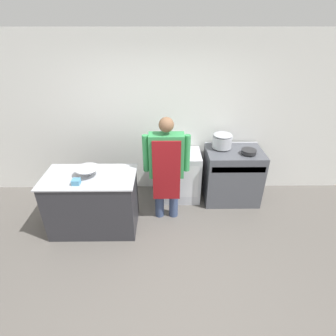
{
  "coord_description": "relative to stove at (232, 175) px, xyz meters",
  "views": [
    {
      "loc": [
        0.06,
        -2.21,
        2.77
      ],
      "look_at": [
        0.09,
        1.1,
        0.91
      ],
      "focal_mm": 28.0,
      "sensor_mm": 36.0,
      "label": 1
    }
  ],
  "objects": [
    {
      "name": "wall_back",
      "position": [
        -1.19,
        0.4,
        0.89
      ],
      "size": [
        8.0,
        0.05,
        2.7
      ],
      "color": "white",
      "rests_on": "ground_plane"
    },
    {
      "name": "fridge_unit",
      "position": [
        -0.88,
        0.07,
        -0.04
      ],
      "size": [
        0.67,
        0.57,
        0.86
      ],
      "color": "silver",
      "rests_on": "ground_plane"
    },
    {
      "name": "plastic_tub",
      "position": [
        -2.31,
        -0.91,
        0.47
      ],
      "size": [
        0.1,
        0.1,
        0.07
      ],
      "color": "teal",
      "rests_on": "prep_counter"
    },
    {
      "name": "prep_counter",
      "position": [
        -2.2,
        -0.71,
        -0.02
      ],
      "size": [
        1.29,
        0.72,
        0.89
      ],
      "color": "#2D2D33",
      "rests_on": "ground_plane"
    },
    {
      "name": "person_cook",
      "position": [
        -1.12,
        -0.48,
        0.48
      ],
      "size": [
        0.68,
        0.24,
        1.66
      ],
      "color": "#38476B",
      "rests_on": "ground_plane"
    },
    {
      "name": "saute_pan",
      "position": [
        0.18,
        -0.11,
        0.51
      ],
      "size": [
        0.24,
        0.24,
        0.06
      ],
      "color": "#262628",
      "rests_on": "stove"
    },
    {
      "name": "stock_pot",
      "position": [
        -0.21,
        0.12,
        0.6
      ],
      "size": [
        0.32,
        0.32,
        0.25
      ],
      "color": "#B2B5BC",
      "rests_on": "stove"
    },
    {
      "name": "ground_plane",
      "position": [
        -1.19,
        -1.62,
        -0.46
      ],
      "size": [
        14.0,
        14.0,
        0.0
      ],
      "primitive_type": "plane",
      "color": "#5B5651"
    },
    {
      "name": "mixing_bowl",
      "position": [
        -2.21,
        -0.7,
        0.49
      ],
      "size": [
        0.33,
        0.33,
        0.12
      ],
      "color": "#B2B5BC",
      "rests_on": "prep_counter"
    },
    {
      "name": "stove",
      "position": [
        0.0,
        0.0,
        0.0
      ],
      "size": [
        0.92,
        0.65,
        0.94
      ],
      "color": "#4C4F56",
      "rests_on": "ground_plane"
    }
  ]
}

